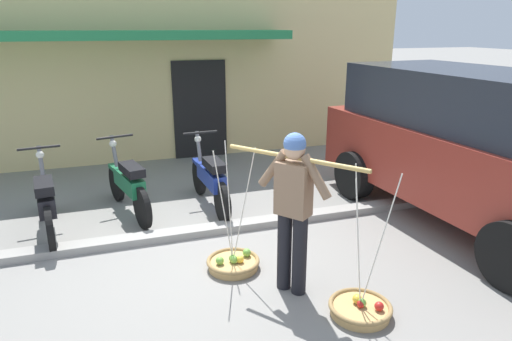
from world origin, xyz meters
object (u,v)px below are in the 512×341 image
Objects in this scene: fruit_vendor at (293,203)px; motorcycle_second_in_row at (128,185)px; fruit_basket_left_side at (233,262)px; parked_truck at (476,144)px; motorcycle_nearest_shop at (46,201)px; motorcycle_third_in_row at (210,179)px; fruit_basket_right_side at (360,308)px.

motorcycle_second_in_row is at bearing 119.24° from fruit_vendor.
fruit_basket_left_side is 0.30× the size of parked_truck.
motorcycle_nearest_shop is (-2.08, 1.68, 0.38)m from fruit_basket_left_side.
motorcycle_nearest_shop is at bearing 141.12° from fruit_basket_left_side.
fruit_vendor is 0.93× the size of motorcycle_third_in_row.
motorcycle_third_in_row is at bearing -6.42° from motorcycle_second_in_row.
fruit_vendor is 1.17× the size of fruit_basket_left_side.
parked_truck is (2.58, 1.47, 1.06)m from fruit_basket_right_side.
fruit_vendor is at bearing -164.26° from parked_truck.
fruit_vendor reaches higher than fruit_basket_right_side.
motorcycle_third_in_row is at bearing 96.59° from fruit_vendor.
fruit_basket_right_side is 3.23m from motorcycle_third_in_row.
motorcycle_second_in_row is 4.90m from parked_truck.
motorcycle_nearest_shop and motorcycle_second_in_row have the same top height.
parked_truck is (5.58, -1.43, 0.68)m from motorcycle_nearest_shop.
fruit_basket_right_side is at bearing -150.24° from parked_truck.
parked_truck is at bearing -14.41° from motorcycle_nearest_shop.
fruit_basket_left_side is 1.54m from fruit_basket_right_side.
fruit_basket_right_side is at bearing -53.13° from fruit_basket_left_side.
fruit_vendor is 1.18m from fruit_basket_left_side.
fruit_vendor is 3.16m from parked_truck.
motorcycle_second_in_row is at bearing 116.68° from fruit_basket_left_side.
fruit_basket_left_side and fruit_basket_right_side have the same top height.
fruit_vendor is 3.46m from motorcycle_nearest_shop.
motorcycle_nearest_shop is 5.80m from parked_truck.
parked_truck reaches higher than fruit_basket_left_side.
parked_truck is (3.04, 0.86, 0.15)m from fruit_vendor.
motorcycle_nearest_shop is 1.00× the size of motorcycle_third_in_row.
motorcycle_second_in_row is (-1.02, 2.02, 0.38)m from fruit_basket_left_side.
motorcycle_second_in_row and motorcycle_third_in_row have the same top height.
fruit_basket_left_side is at bearing -176.04° from parked_truck.
fruit_basket_right_side is at bearing -76.44° from motorcycle_third_in_row.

